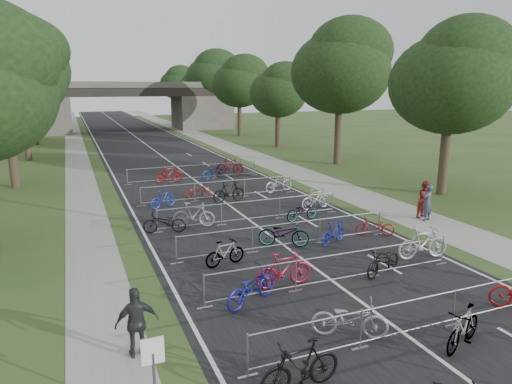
% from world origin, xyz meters
% --- Properties ---
extents(road, '(11.00, 140.00, 0.01)m').
position_xyz_m(road, '(0.00, 50.00, 0.01)').
color(road, black).
rests_on(road, ground).
extents(sidewalk_right, '(3.00, 140.00, 0.01)m').
position_xyz_m(sidewalk_right, '(8.00, 50.00, 0.01)').
color(sidewalk_right, gray).
rests_on(sidewalk_right, ground).
extents(sidewalk_left, '(2.00, 140.00, 0.01)m').
position_xyz_m(sidewalk_left, '(-7.50, 50.00, 0.01)').
color(sidewalk_left, gray).
rests_on(sidewalk_left, ground).
extents(lane_markings, '(0.12, 140.00, 0.00)m').
position_xyz_m(lane_markings, '(0.00, 50.00, 0.00)').
color(lane_markings, silver).
rests_on(lane_markings, ground).
extents(overpass_bridge, '(31.00, 8.00, 7.05)m').
position_xyz_m(overpass_bridge, '(0.00, 65.00, 3.53)').
color(overpass_bridge, '#4C4A43').
rests_on(overpass_bridge, ground).
extents(park_sign, '(0.45, 0.06, 1.83)m').
position_xyz_m(park_sign, '(-6.80, 3.00, 1.27)').
color(park_sign, '#4C4C51').
rests_on(park_sign, ground).
extents(tree_right_0, '(7.17, 7.17, 10.93)m').
position_xyz_m(tree_right_0, '(13.11, 15.93, 6.92)').
color(tree_right_0, '#33261C').
rests_on(tree_right_0, ground).
extents(tree_left_1, '(7.56, 7.56, 11.53)m').
position_xyz_m(tree_left_1, '(-11.39, 27.93, 7.30)').
color(tree_left_1, '#33261C').
rests_on(tree_left_1, ground).
extents(tree_right_1, '(8.18, 8.18, 12.47)m').
position_xyz_m(tree_right_1, '(13.11, 27.93, 7.90)').
color(tree_right_1, '#33261C').
rests_on(tree_right_1, ground).
extents(tree_left_2, '(8.40, 8.40, 12.81)m').
position_xyz_m(tree_left_2, '(-11.39, 39.93, 8.12)').
color(tree_left_2, '#33261C').
rests_on(tree_left_2, ground).
extents(tree_right_2, '(6.16, 6.16, 9.39)m').
position_xyz_m(tree_right_2, '(13.11, 39.93, 5.95)').
color(tree_right_2, '#33261C').
rests_on(tree_right_2, ground).
extents(tree_left_3, '(6.72, 6.72, 10.25)m').
position_xyz_m(tree_left_3, '(-11.39, 51.93, 6.49)').
color(tree_left_3, '#33261C').
rests_on(tree_left_3, ground).
extents(tree_right_3, '(7.17, 7.17, 10.93)m').
position_xyz_m(tree_right_3, '(13.11, 51.93, 6.92)').
color(tree_right_3, '#33261C').
rests_on(tree_right_3, ground).
extents(tree_left_4, '(7.56, 7.56, 11.53)m').
position_xyz_m(tree_left_4, '(-11.39, 63.93, 7.30)').
color(tree_left_4, '#33261C').
rests_on(tree_left_4, ground).
extents(tree_right_4, '(8.18, 8.18, 12.47)m').
position_xyz_m(tree_right_4, '(13.11, 63.93, 7.90)').
color(tree_right_4, '#33261C').
rests_on(tree_right_4, ground).
extents(tree_left_5, '(8.40, 8.40, 12.81)m').
position_xyz_m(tree_left_5, '(-11.39, 75.93, 8.12)').
color(tree_left_5, '#33261C').
rests_on(tree_left_5, ground).
extents(tree_right_5, '(6.16, 6.16, 9.39)m').
position_xyz_m(tree_right_5, '(13.11, 75.93, 5.95)').
color(tree_right_5, '#33261C').
rests_on(tree_right_5, ground).
extents(tree_left_6, '(6.72, 6.72, 10.25)m').
position_xyz_m(tree_left_6, '(-11.39, 87.93, 6.49)').
color(tree_left_6, '#33261C').
rests_on(tree_left_6, ground).
extents(tree_right_6, '(7.17, 7.17, 10.93)m').
position_xyz_m(tree_right_6, '(13.11, 87.93, 6.92)').
color(tree_right_6, '#33261C').
rests_on(tree_right_6, ground).
extents(barrier_row_1, '(9.70, 0.08, 1.10)m').
position_xyz_m(barrier_row_1, '(0.00, 3.60, 0.55)').
color(barrier_row_1, gray).
rests_on(barrier_row_1, ground).
extents(barrier_row_2, '(9.70, 0.08, 1.10)m').
position_xyz_m(barrier_row_2, '(0.00, 7.20, 0.55)').
color(barrier_row_2, gray).
rests_on(barrier_row_2, ground).
extents(barrier_row_3, '(9.70, 0.08, 1.10)m').
position_xyz_m(barrier_row_3, '(0.00, 11.00, 0.55)').
color(barrier_row_3, gray).
rests_on(barrier_row_3, ground).
extents(barrier_row_4, '(9.70, 0.08, 1.10)m').
position_xyz_m(barrier_row_4, '(0.00, 15.00, 0.55)').
color(barrier_row_4, gray).
rests_on(barrier_row_4, ground).
extents(barrier_row_5, '(9.70, 0.08, 1.10)m').
position_xyz_m(barrier_row_5, '(0.00, 20.00, 0.55)').
color(barrier_row_5, gray).
rests_on(barrier_row_5, ground).
extents(barrier_row_6, '(9.70, 0.08, 1.10)m').
position_xyz_m(barrier_row_6, '(0.00, 26.00, 0.55)').
color(barrier_row_6, gray).
rests_on(barrier_row_6, ground).
extents(bike_4, '(2.02, 0.70, 1.20)m').
position_xyz_m(bike_4, '(-3.71, 2.71, 0.60)').
color(bike_4, black).
rests_on(bike_4, ground).
extents(bike_5, '(2.10, 1.65, 1.06)m').
position_xyz_m(bike_5, '(-1.48, 4.17, 0.53)').
color(bike_5, gray).
rests_on(bike_5, ground).
extents(bike_6, '(1.89, 1.14, 1.10)m').
position_xyz_m(bike_6, '(0.90, 2.65, 0.55)').
color(bike_6, gray).
rests_on(bike_6, ground).
extents(bike_8, '(2.20, 1.58, 1.10)m').
position_xyz_m(bike_8, '(-3.19, 6.95, 0.55)').
color(bike_8, navy).
rests_on(bike_8, ground).
extents(bike_9, '(2.03, 0.59, 1.22)m').
position_xyz_m(bike_9, '(-1.75, 7.64, 0.61)').
color(bike_9, maroon).
rests_on(bike_9, ground).
extents(bike_10, '(2.02, 1.28, 1.00)m').
position_xyz_m(bike_10, '(1.94, 7.21, 0.50)').
color(bike_10, black).
rests_on(bike_10, ground).
extents(bike_11, '(2.16, 0.91, 1.26)m').
position_xyz_m(bike_11, '(4.30, 7.90, 0.63)').
color(bike_11, '#B0B0B8').
rests_on(bike_11, ground).
extents(bike_12, '(1.70, 0.78, 0.98)m').
position_xyz_m(bike_12, '(-2.98, 10.12, 0.49)').
color(bike_12, gray).
rests_on(bike_12, ground).
extents(bike_13, '(2.19, 1.66, 1.10)m').
position_xyz_m(bike_13, '(-0.06, 11.20, 0.55)').
color(bike_13, gray).
rests_on(bike_13, ground).
extents(bike_14, '(1.70, 1.09, 0.99)m').
position_xyz_m(bike_14, '(2.01, 10.66, 0.50)').
color(bike_14, navy).
rests_on(bike_14, ground).
extents(bike_15, '(1.79, 1.32, 0.90)m').
position_xyz_m(bike_15, '(4.30, 10.88, 0.45)').
color(bike_15, maroon).
rests_on(bike_15, ground).
extents(bike_16, '(2.03, 1.15, 1.01)m').
position_xyz_m(bike_16, '(-4.30, 14.81, 0.51)').
color(bike_16, black).
rests_on(bike_16, ground).
extents(bike_17, '(2.05, 1.24, 1.19)m').
position_xyz_m(bike_17, '(-2.83, 15.21, 0.59)').
color(bike_17, '#9A9BA1').
rests_on(bike_17, ground).
extents(bike_18, '(1.93, 0.96, 0.97)m').
position_xyz_m(bike_18, '(2.39, 14.21, 0.49)').
color(bike_18, gray).
rests_on(bike_18, ground).
extents(bike_19, '(1.97, 0.86, 1.15)m').
position_xyz_m(bike_19, '(4.08, 15.81, 0.57)').
color(bike_19, '#A5A5AD').
rests_on(bike_19, ground).
extents(bike_20, '(1.69, 1.17, 1.00)m').
position_xyz_m(bike_20, '(-3.51, 19.20, 0.50)').
color(bike_20, '#1C319B').
rests_on(bike_20, ground).
extents(bike_21, '(1.72, 0.74, 0.88)m').
position_xyz_m(bike_21, '(-1.15, 20.89, 0.44)').
color(bike_21, maroon).
rests_on(bike_21, ground).
extents(bike_22, '(2.10, 0.94, 1.22)m').
position_xyz_m(bike_22, '(0.24, 19.09, 0.61)').
color(bike_22, black).
rests_on(bike_22, ground).
extents(bike_23, '(2.24, 1.32, 1.11)m').
position_xyz_m(bike_23, '(3.98, 20.37, 0.56)').
color(bike_23, '#ADADB5').
rests_on(bike_23, ground).
extents(bike_25, '(1.96, 0.67, 1.16)m').
position_xyz_m(bike_25, '(-1.81, 25.86, 0.58)').
color(bike_25, maroon).
rests_on(bike_25, ground).
extents(bike_26, '(2.21, 1.61, 1.11)m').
position_xyz_m(bike_26, '(1.29, 25.67, 0.55)').
color(bike_26, navy).
rests_on(bike_26, ground).
extents(bike_27, '(2.17, 1.08, 1.25)m').
position_xyz_m(bike_27, '(2.99, 26.99, 0.63)').
color(bike_27, maroon).
rests_on(bike_27, ground).
extents(pedestrian_a, '(0.77, 0.63, 1.83)m').
position_xyz_m(pedestrian_a, '(8.09, 11.86, 0.92)').
color(pedestrian_a, '#33374D').
rests_on(pedestrian_a, ground).
extents(pedestrian_b, '(1.08, 0.95, 1.89)m').
position_xyz_m(pedestrian_b, '(8.38, 12.33, 0.95)').
color(pedestrian_b, maroon).
rests_on(pedestrian_b, ground).
extents(pedestrian_c, '(1.07, 0.49, 1.80)m').
position_xyz_m(pedestrian_c, '(-6.80, 5.43, 0.90)').
color(pedestrian_c, '#29292B').
rests_on(pedestrian_c, ground).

